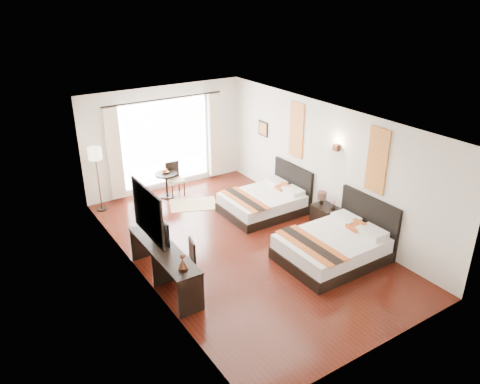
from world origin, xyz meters
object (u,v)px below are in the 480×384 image
table_lamp (322,196)px  side_table (167,185)px  floor_lamp (95,158)px  console_desk (164,266)px  nightstand (325,217)px  vase (333,209)px  television (155,229)px  window_chair (175,185)px  fruit_bowl (165,172)px  bed_near (335,246)px  bed_far (265,202)px  desk_chair (185,269)px

table_lamp → side_table: table_lamp is taller
table_lamp → floor_lamp: size_ratio=0.21×
console_desk → floor_lamp: size_ratio=1.35×
nightstand → vase: (0.01, -0.20, 0.29)m
television → side_table: bearing=-28.2°
window_chair → television: bearing=-29.1°
window_chair → fruit_bowl: bearing=-86.9°
console_desk → floor_lamp: 3.87m
console_desk → television: size_ratio=2.71×
bed_near → table_lamp: bed_near is taller
window_chair → bed_near: bearing=17.5°
bed_far → window_chair: bed_far is taller
fruit_bowl → nightstand: bearing=-56.6°
television → bed_near: bearing=-114.9°
nightstand → television: size_ratio=0.70×
table_lamp → console_desk: size_ratio=0.16×
vase → floor_lamp: (-4.04, 3.93, 0.81)m
television → fruit_bowl: television is taller
console_desk → television: 0.71m
nightstand → desk_chair: desk_chair is taller
console_desk → desk_chair: (0.34, -0.15, -0.12)m
television → fruit_bowl: size_ratio=4.14×
desk_chair → floor_lamp: bearing=-71.9°
floor_lamp → window_chair: bearing=-4.8°
console_desk → side_table: console_desk is taller
television → floor_lamp: (-0.03, 3.38, 0.39)m
television → window_chair: bearing=-31.5°
vase → desk_chair: size_ratio=0.15×
bed_near → floor_lamp: 5.94m
vase → bed_near: bearing=-130.1°
bed_far → window_chair: bearing=122.9°
bed_near → nightstand: size_ratio=3.64×
vase → table_lamp: bearing=94.7°
bed_near → console_desk: (-3.26, 1.10, 0.08)m
bed_far → window_chair: size_ratio=2.17×
vase → desk_chair: bearing=179.4°
bed_near → side_table: bed_near is taller
vase → floor_lamp: floor_lamp is taller
bed_near → bed_far: 2.52m
bed_far → console_desk: (-3.34, -1.42, 0.10)m
table_lamp → window_chair: window_chair is taller
desk_chair → side_table: size_ratio=1.28×
console_desk → vase: bearing=-2.7°
bed_far → vase: bearing=-66.8°
bed_near → television: 3.62m
bed_near → console_desk: bearing=161.3°
table_lamp → vase: (0.03, -0.35, -0.17)m
bed_far → desk_chair: bearing=-152.3°
nightstand → table_lamp: (-0.02, 0.15, 0.46)m
table_lamp → window_chair: 4.01m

